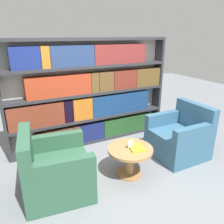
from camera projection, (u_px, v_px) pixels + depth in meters
The scene contains 7 objects.
ground_plane at pixel (129, 179), 3.25m from camera, with size 14.00×14.00×0.00m, color gray.
bookshelf at pixel (91, 94), 4.13m from camera, with size 3.13×0.30×1.98m.
armchair_left at pixel (55, 171), 2.89m from camera, with size 0.94×0.94×0.91m.
armchair_right at pixel (179, 138), 3.82m from camera, with size 0.85×0.84×0.91m.
coffee_table at pixel (130, 156), 3.25m from camera, with size 0.68×0.68×0.45m.
table_sign at pixel (130, 145), 3.19m from camera, with size 0.08×0.06×0.13m.
stray_book at pixel (137, 148), 3.19m from camera, with size 0.25×0.29×0.02m.
Camera 1 is at (-1.47, -2.31, 2.04)m, focal length 35.00 mm.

